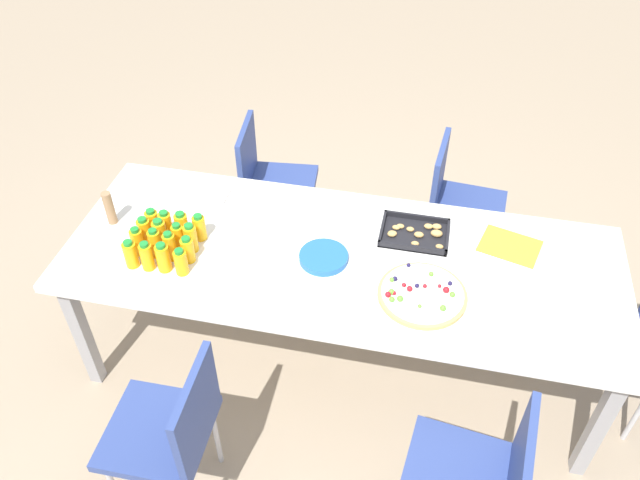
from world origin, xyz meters
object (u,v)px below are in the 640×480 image
at_px(juice_bottle_2, 163,258).
at_px(juice_bottle_11, 191,238).
at_px(juice_bottle_8, 145,232).
at_px(napkin_stack, 213,195).
at_px(juice_bottle_3, 181,262).
at_px(chair_near_right, 479,477).
at_px(juice_bottle_15, 199,227).
at_px(paper_folder, 510,246).
at_px(juice_bottle_6, 170,246).
at_px(juice_bottle_13, 166,224).
at_px(plate_stack, 324,257).
at_px(juice_bottle_12, 153,222).
at_px(juice_bottle_10, 178,236).
at_px(cardboard_tube, 109,208).
at_px(juice_bottle_4, 138,241).
at_px(chair_near_left, 173,428).
at_px(fruit_pizza, 422,294).
at_px(chair_far_left, 269,178).
at_px(juice_bottle_9, 160,233).
at_px(juice_bottle_0, 131,254).
at_px(party_table, 341,265).
at_px(juice_bottle_14, 182,226).
at_px(juice_bottle_1, 147,256).
at_px(juice_bottle_5, 155,243).
at_px(snack_tray, 416,233).
at_px(chair_far_right, 457,199).

xyz_separation_m(juice_bottle_2, juice_bottle_11, (0.07, 0.14, 0.00)).
xyz_separation_m(juice_bottle_8, napkin_stack, (0.18, 0.39, -0.06)).
height_order(juice_bottle_2, juice_bottle_3, juice_bottle_2).
relative_size(chair_near_right, juice_bottle_15, 6.17).
bearing_deg(paper_folder, juice_bottle_11, -166.97).
distance_m(juice_bottle_2, juice_bottle_6, 0.07).
distance_m(juice_bottle_13, plate_stack, 0.75).
distance_m(juice_bottle_2, juice_bottle_12, 0.26).
xyz_separation_m(juice_bottle_10, cardboard_tube, (-0.37, 0.09, 0.02)).
distance_m(juice_bottle_13, napkin_stack, 0.34).
xyz_separation_m(juice_bottle_4, juice_bottle_12, (0.01, 0.14, -0.00)).
bearing_deg(juice_bottle_13, juice_bottle_4, -117.96).
height_order(juice_bottle_2, paper_folder, juice_bottle_2).
bearing_deg(paper_folder, chair_near_left, -139.09).
height_order(fruit_pizza, paper_folder, fruit_pizza).
bearing_deg(chair_near_left, chair_far_left, 1.78).
xyz_separation_m(juice_bottle_9, plate_stack, (0.74, 0.06, -0.05)).
bearing_deg(chair_far_left, paper_folder, 60.35).
bearing_deg(juice_bottle_12, juice_bottle_15, 1.73).
height_order(juice_bottle_0, juice_bottle_9, juice_bottle_9).
distance_m(party_table, juice_bottle_14, 0.75).
bearing_deg(juice_bottle_3, juice_bottle_1, -178.84).
xyz_separation_m(chair_far_left, chair_near_left, (0.08, -1.65, 0.00)).
distance_m(juice_bottle_6, juice_bottle_15, 0.17).
bearing_deg(juice_bottle_5, chair_far_left, 76.53).
bearing_deg(snack_tray, juice_bottle_8, -165.48).
xyz_separation_m(juice_bottle_6, juice_bottle_11, (0.07, 0.07, 0.00)).
bearing_deg(juice_bottle_1, juice_bottle_8, 116.79).
distance_m(party_table, plate_stack, 0.11).
bearing_deg(napkin_stack, juice_bottle_0, -108.24).
height_order(chair_near_right, snack_tray, chair_near_right).
height_order(juice_bottle_10, juice_bottle_12, same).
height_order(juice_bottle_4, snack_tray, juice_bottle_4).
xyz_separation_m(juice_bottle_1, fruit_pizza, (1.18, 0.08, -0.05)).
distance_m(juice_bottle_11, fruit_pizza, 1.04).
xyz_separation_m(juice_bottle_1, juice_bottle_11, (0.14, 0.15, 0.00)).
height_order(juice_bottle_4, juice_bottle_11, juice_bottle_11).
xyz_separation_m(juice_bottle_0, fruit_pizza, (1.26, 0.08, -0.05)).
relative_size(juice_bottle_0, plate_stack, 0.63).
bearing_deg(plate_stack, juice_bottle_14, 178.93).
xyz_separation_m(juice_bottle_5, juice_bottle_8, (-0.08, 0.06, -0.00)).
distance_m(juice_bottle_3, juice_bottle_11, 0.15).
distance_m(snack_tray, cardboard_tube, 1.43).
distance_m(chair_near_left, fruit_pizza, 1.13).
distance_m(juice_bottle_12, snack_tray, 1.22).
distance_m(juice_bottle_6, juice_bottle_13, 0.16).
relative_size(juice_bottle_6, juice_bottle_13, 1.09).
bearing_deg(paper_folder, juice_bottle_3, -161.30).
bearing_deg(chair_far_right, cardboard_tube, -57.91).
xyz_separation_m(juice_bottle_4, juice_bottle_13, (0.07, 0.14, -0.00)).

